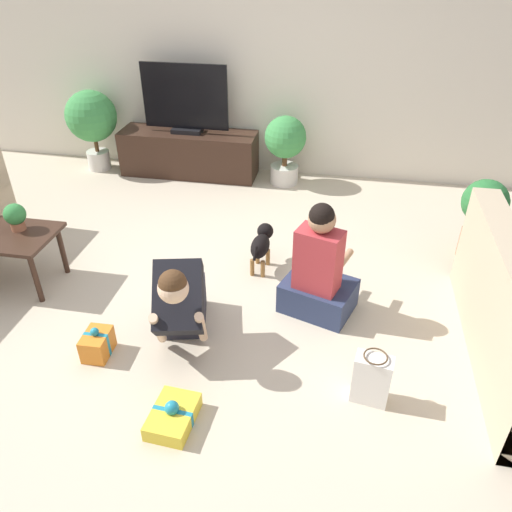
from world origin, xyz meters
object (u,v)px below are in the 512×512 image
at_px(dog, 262,243).
at_px(gift_box_b, 173,416).
at_px(potted_plant_back_left, 92,119).
at_px(person_kneeling, 181,301).
at_px(tv_console, 189,153).
at_px(gift_box_a, 97,344).
at_px(gift_bag_a, 372,379).
at_px(tabletop_plant, 15,216).
at_px(tv, 185,102).
at_px(potted_plant_corner_right, 482,213).
at_px(person_sitting, 319,274).
at_px(coffee_table, 0,239).
at_px(potted_plant_back_right, 285,144).

relative_size(dog, gift_box_b, 1.38).
height_order(potted_plant_back_left, person_kneeling, potted_plant_back_left).
xyz_separation_m(tv_console, gift_box_a, (0.27, -3.08, -0.17)).
xyz_separation_m(tv_console, person_kneeling, (0.81, -2.81, 0.08)).
relative_size(gift_bag_a, tabletop_plant, 1.66).
distance_m(tv, potted_plant_corner_right, 3.32).
bearing_deg(potted_plant_corner_right, person_sitting, -142.36).
height_order(gift_box_a, tabletop_plant, tabletop_plant).
bearing_deg(potted_plant_corner_right, potted_plant_back_left, 163.10).
bearing_deg(person_sitting, tv, -35.06).
height_order(tv, potted_plant_back_left, tv).
height_order(gift_box_a, gift_bag_a, gift_bag_a).
relative_size(person_kneeling, gift_box_b, 2.22).
bearing_deg(tv, coffee_table, -108.88).
bearing_deg(tv_console, dog, -56.65).
distance_m(person_kneeling, gift_box_a, 0.64).
distance_m(tv_console, tabletop_plant, 2.45).
xyz_separation_m(person_sitting, dog, (-0.52, 0.51, -0.10)).
height_order(potted_plant_back_right, person_sitting, person_sitting).
relative_size(tv, potted_plant_back_left, 1.03).
distance_m(tv, potted_plant_back_left, 1.17).
bearing_deg(potted_plant_back_right, tabletop_plant, -128.84).
bearing_deg(coffee_table, person_sitting, 1.92).
distance_m(coffee_table, potted_plant_back_left, 2.39).
bearing_deg(tv, person_kneeling, -74.00).
bearing_deg(gift_box_b, potted_plant_corner_right, 47.32).
distance_m(potted_plant_back_right, potted_plant_back_left, 2.30).
height_order(tv, person_kneeling, tv).
bearing_deg(tv, potted_plant_corner_right, -23.56).
xyz_separation_m(person_sitting, gift_box_b, (-0.75, -1.22, -0.28)).
distance_m(gift_bag_a, tabletop_plant, 2.94).
relative_size(coffee_table, tabletop_plant, 4.02).
relative_size(coffee_table, potted_plant_back_left, 0.95).
relative_size(potted_plant_back_right, gift_box_a, 3.32).
relative_size(potted_plant_corner_right, person_kneeling, 0.93).
relative_size(potted_plant_corner_right, gift_box_b, 2.07).
height_order(tv_console, gift_bag_a, tv_console).
bearing_deg(person_sitting, gift_bag_a, 134.28).
height_order(tv_console, tv, tv).
height_order(person_sitting, gift_box_a, person_sitting).
bearing_deg(dog, gift_bag_a, 128.02).
xyz_separation_m(tv_console, gift_box_b, (0.97, -3.54, -0.20)).
xyz_separation_m(tv_console, person_sitting, (1.71, -2.32, 0.08)).
relative_size(tv_console, potted_plant_corner_right, 2.15).
bearing_deg(gift_box_b, coffee_table, 147.67).
bearing_deg(person_kneeling, dog, 55.55).
relative_size(gift_box_a, gift_bag_a, 0.64).
xyz_separation_m(potted_plant_corner_right, tabletop_plant, (-3.70, -1.01, 0.14)).
height_order(tv, potted_plant_back_right, tv).
bearing_deg(tv_console, coffee_table, -108.88).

